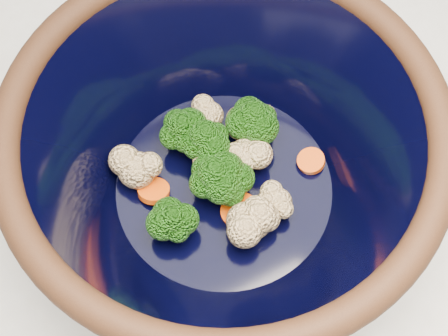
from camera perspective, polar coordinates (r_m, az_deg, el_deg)
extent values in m
cylinder|color=black|center=(0.57, 0.00, -2.85)|extent=(0.20, 0.20, 0.01)
torus|color=black|center=(0.46, 0.00, 3.98)|extent=(0.34, 0.34, 0.02)
cylinder|color=black|center=(0.55, 0.00, -1.77)|extent=(0.19, 0.19, 0.00)
cylinder|color=#608442|center=(0.54, -0.86, -1.77)|extent=(0.01, 0.01, 0.02)
ellipsoid|color=#276313|center=(0.51, -0.89, -0.57)|extent=(0.04, 0.04, 0.04)
cylinder|color=#608442|center=(0.54, 0.66, -2.12)|extent=(0.01, 0.01, 0.02)
ellipsoid|color=#276313|center=(0.52, 0.68, -1.19)|extent=(0.04, 0.04, 0.03)
cylinder|color=#608442|center=(0.55, -1.66, 1.63)|extent=(0.01, 0.01, 0.02)
ellipsoid|color=#276313|center=(0.53, -1.72, 2.89)|extent=(0.04, 0.04, 0.04)
cylinder|color=#608442|center=(0.56, -3.79, 2.56)|extent=(0.01, 0.01, 0.02)
ellipsoid|color=#276313|center=(0.54, -3.93, 3.76)|extent=(0.04, 0.04, 0.03)
cylinder|color=#608442|center=(0.56, 2.63, 3.39)|extent=(0.01, 0.01, 0.02)
ellipsoid|color=#276313|center=(0.54, 2.73, 4.70)|extent=(0.04, 0.04, 0.04)
cylinder|color=#608442|center=(0.53, -4.54, -5.55)|extent=(0.01, 0.01, 0.02)
ellipsoid|color=#276313|center=(0.51, -4.71, -4.68)|extent=(0.04, 0.04, 0.03)
sphere|color=beige|center=(0.52, 2.77, -5.03)|extent=(0.03, 0.03, 0.03)
sphere|color=beige|center=(0.57, -1.35, 4.83)|extent=(0.03, 0.03, 0.03)
sphere|color=beige|center=(0.54, -7.99, -0.20)|extent=(0.03, 0.03, 0.03)
sphere|color=beige|center=(0.54, -0.79, 0.49)|extent=(0.03, 0.03, 0.03)
sphere|color=beige|center=(0.55, 2.05, 1.27)|extent=(0.03, 0.03, 0.03)
sphere|color=beige|center=(0.56, 2.58, 4.07)|extent=(0.03, 0.03, 0.03)
sphere|color=beige|center=(0.53, 4.88, -3.15)|extent=(0.03, 0.03, 0.03)
sphere|color=beige|center=(0.52, 1.97, -4.87)|extent=(0.03, 0.03, 0.03)
cylinder|color=#EC4E0A|center=(0.54, -6.45, -2.09)|extent=(0.03, 0.03, 0.01)
cylinder|color=#EC4E0A|center=(0.56, 7.96, 0.64)|extent=(0.02, 0.02, 0.01)
cylinder|color=#EC4E0A|center=(0.55, 0.56, -1.22)|extent=(0.03, 0.03, 0.01)
cylinder|color=#EC4E0A|center=(0.53, 1.45, -3.91)|extent=(0.03, 0.03, 0.01)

